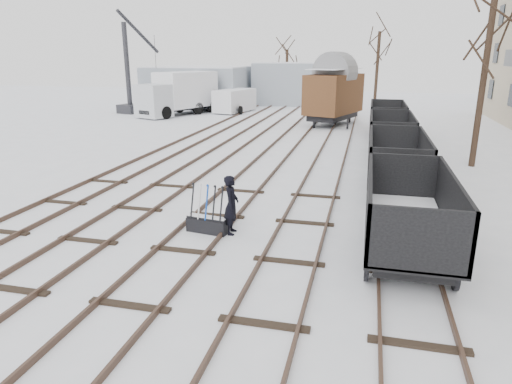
% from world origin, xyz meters
% --- Properties ---
extents(ground, '(120.00, 120.00, 0.00)m').
position_xyz_m(ground, '(0.00, 0.00, 0.00)').
color(ground, white).
rests_on(ground, ground).
extents(tracks, '(13.90, 52.00, 0.16)m').
position_xyz_m(tracks, '(-0.00, 13.67, 0.07)').
color(tracks, black).
rests_on(tracks, ground).
extents(shed_left, '(10.00, 8.00, 4.10)m').
position_xyz_m(shed_left, '(-13.00, 36.00, 2.05)').
color(shed_left, '#99A3AD').
rests_on(shed_left, ground).
extents(shed_right, '(7.00, 6.00, 4.50)m').
position_xyz_m(shed_right, '(-4.00, 40.00, 2.25)').
color(shed_right, '#99A3AD').
rests_on(shed_right, ground).
extents(ground_frame, '(1.35, 0.61, 1.49)m').
position_xyz_m(ground_frame, '(0.18, 1.55, 0.28)').
color(ground_frame, black).
rests_on(ground_frame, ground).
extents(worker, '(0.52, 0.72, 1.83)m').
position_xyz_m(worker, '(0.93, 1.65, 0.91)').
color(worker, black).
rests_on(worker, ground).
extents(freight_wagon_a, '(2.20, 5.50, 2.25)m').
position_xyz_m(freight_wagon_a, '(6.00, 1.26, 0.86)').
color(freight_wagon_a, black).
rests_on(freight_wagon_a, ground).
extents(freight_wagon_b, '(2.20, 5.50, 2.25)m').
position_xyz_m(freight_wagon_b, '(6.00, 7.66, 0.86)').
color(freight_wagon_b, black).
rests_on(freight_wagon_b, ground).
extents(freight_wagon_c, '(2.20, 5.50, 2.25)m').
position_xyz_m(freight_wagon_c, '(6.00, 14.06, 0.86)').
color(freight_wagon_c, black).
rests_on(freight_wagon_c, ground).
extents(freight_wagon_d, '(2.20, 5.50, 2.25)m').
position_xyz_m(freight_wagon_d, '(6.00, 20.46, 0.86)').
color(freight_wagon_d, black).
rests_on(freight_wagon_d, ground).
extents(box_van_wagon, '(4.61, 6.24, 4.27)m').
position_xyz_m(box_van_wagon, '(2.11, 25.07, 2.49)').
color(box_van_wagon, black).
rests_on(box_van_wagon, ground).
extents(lorry, '(4.75, 8.71, 3.78)m').
position_xyz_m(lorry, '(-11.96, 28.13, 1.95)').
color(lorry, black).
rests_on(lorry, ground).
extents(panel_van, '(3.21, 5.21, 2.14)m').
position_xyz_m(panel_van, '(-7.63, 31.22, 1.11)').
color(panel_van, white).
rests_on(panel_van, ground).
extents(crane, '(2.23, 5.45, 9.12)m').
position_xyz_m(crane, '(-17.00, 28.52, 2.40)').
color(crane, '#2A2A2E').
rests_on(crane, ground).
extents(tree_near, '(0.30, 0.30, 7.68)m').
position_xyz_m(tree_near, '(9.89, 12.92, 3.84)').
color(tree_near, black).
rests_on(tree_near, ground).
extents(tree_far_left, '(0.30, 0.30, 5.82)m').
position_xyz_m(tree_far_left, '(-4.24, 40.07, 2.91)').
color(tree_far_left, black).
rests_on(tree_far_left, ground).
extents(tree_far_right, '(0.30, 0.30, 7.41)m').
position_xyz_m(tree_far_right, '(5.29, 36.42, 3.70)').
color(tree_far_right, black).
rests_on(tree_far_right, ground).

